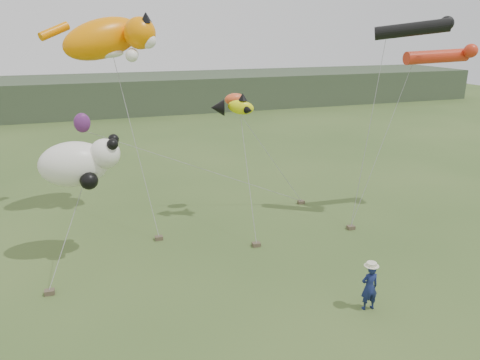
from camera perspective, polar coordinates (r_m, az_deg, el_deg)
The scene contains 9 objects.
ground at distance 18.51m, azimuth 6.23°, elevation -13.34°, with size 120.00×120.00×0.00m, color #385123.
headland at distance 59.55m, azimuth -15.14°, elevation 10.00°, with size 90.00×13.00×4.00m.
festival_attendant at distance 17.57m, azimuth 15.50°, elevation -12.47°, with size 0.64×0.42×1.76m, color #141E4D.
sandbag_anchors at distance 22.52m, azimuth -0.64°, elevation -6.96°, with size 14.40×5.95×0.18m.
cat_kite at distance 24.98m, azimuth -15.46°, elevation 16.35°, with size 5.55×3.32×2.82m.
fish_kite at distance 23.11m, azimuth -0.94°, elevation 8.90°, with size 2.26×1.48×1.14m.
tube_kites at distance 25.45m, azimuth 22.32°, elevation 15.20°, with size 5.57×2.34×2.29m.
panda_kite at distance 20.55m, azimuth -19.02°, elevation 1.98°, with size 3.33×2.15×2.07m.
misc_kites at distance 24.61m, azimuth -10.37°, elevation 8.19°, with size 8.46×3.14×2.03m.
Camera 1 is at (-6.88, -14.25, 9.60)m, focal length 35.00 mm.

